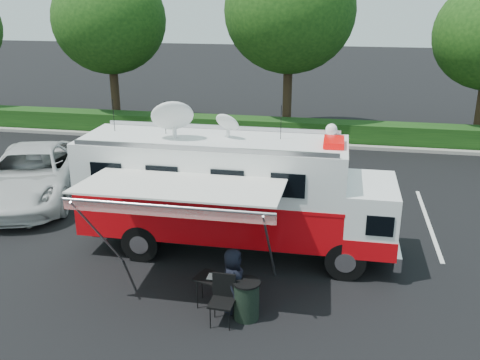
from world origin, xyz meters
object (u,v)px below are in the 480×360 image
object	(u,v)px
folding_table	(214,280)
command_truck	(234,192)
white_suv	(35,198)
trash_bin	(247,300)

from	to	relation	value
folding_table	command_truck	bearing A→B (deg)	91.83
white_suv	folding_table	distance (m)	9.38
command_truck	folding_table	xyz separation A→B (m)	(0.09, -2.76, -1.08)
command_truck	trash_bin	distance (m)	3.50
command_truck	folding_table	world-z (taller)	command_truck
command_truck	white_suv	size ratio (longest dim) A/B	1.33
white_suv	trash_bin	bearing A→B (deg)	-51.16
folding_table	white_suv	bearing A→B (deg)	145.13
white_suv	command_truck	bearing A→B (deg)	-36.01
folding_table	trash_bin	distance (m)	0.92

